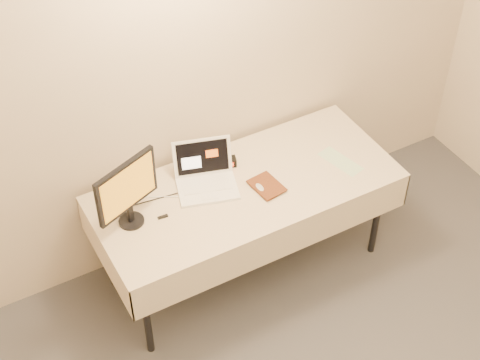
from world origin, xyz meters
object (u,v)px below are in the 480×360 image
table (246,193)px  monitor (127,189)px  laptop (205,176)px  book (257,180)px

table → monitor: monitor is taller
laptop → book: 0.32m
table → laptop: bearing=144.5°
laptop → monitor: size_ratio=1.00×
laptop → book: (0.22, -0.22, 0.05)m
book → laptop: bearing=128.2°
monitor → table: bearing=-25.9°
laptop → monitor: 0.56m
laptop → book: laptop is taller
laptop → monitor: (-0.52, -0.08, 0.20)m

